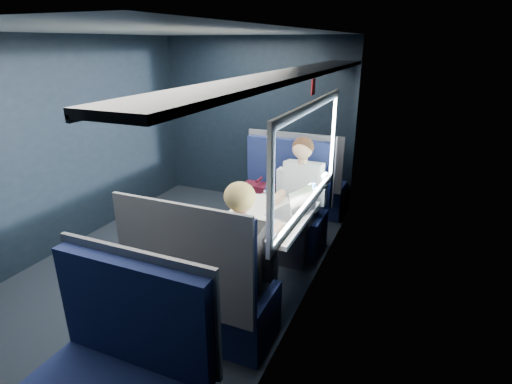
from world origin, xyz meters
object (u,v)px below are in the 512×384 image
at_px(bottle_small, 313,196).
at_px(seat_row_front, 305,186).
at_px(woman, 243,254).
at_px(laptop, 294,208).
at_px(seat_row_back, 123,384).
at_px(man, 300,194).
at_px(seat_bay_far, 205,294).
at_px(table, 269,223).
at_px(cup, 310,199).
at_px(seat_bay_near, 281,209).

bearing_deg(bottle_small, seat_row_front, 108.71).
height_order(woman, laptop, woman).
bearing_deg(seat_row_front, laptop, -77.21).
distance_m(seat_row_back, woman, 1.16).
bearing_deg(man, seat_bay_far, -99.03).
height_order(table, seat_row_back, seat_row_back).
bearing_deg(bottle_small, man, 125.76).
distance_m(table, cup, 0.52).
bearing_deg(man, table, -95.52).
distance_m(seat_row_front, cup, 1.47).
relative_size(table, seat_bay_near, 0.79).
bearing_deg(woman, man, 90.00).
height_order(seat_row_front, bottle_small, seat_row_front).
bearing_deg(table, seat_bay_far, -101.78).
relative_size(table, cup, 11.29).
bearing_deg(woman, seat_row_back, -102.93).
bearing_deg(seat_row_front, seat_row_back, -90.00).
xyz_separation_m(seat_row_back, man, (0.25, 2.50, 0.31)).
bearing_deg(table, man, 84.48).
distance_m(table, seat_row_back, 1.82).
distance_m(seat_bay_far, laptop, 1.12).
xyz_separation_m(seat_bay_far, laptop, (0.39, 0.97, 0.40)).
bearing_deg(table, bottle_small, 51.89).
distance_m(man, cup, 0.33).
bearing_deg(seat_bay_near, seat_row_back, -89.68).
bearing_deg(seat_bay_near, cup, -43.75).
relative_size(man, cup, 14.93).
relative_size(seat_bay_far, cup, 14.23).
bearing_deg(seat_bay_far, seat_row_back, -90.00).
xyz_separation_m(woman, cup, (0.19, 1.15, 0.06)).
distance_m(seat_row_back, bottle_small, 2.27).
relative_size(seat_row_front, seat_row_back, 1.00).
bearing_deg(cup, seat_row_back, -101.03).
height_order(man, cup, man).
xyz_separation_m(seat_row_front, man, (0.25, -1.10, 0.31)).
bearing_deg(seat_row_back, man, 84.28).
relative_size(man, woman, 1.00).
height_order(seat_row_back, bottle_small, seat_row_back).
height_order(seat_row_front, seat_row_back, same).
bearing_deg(seat_bay_far, man, 80.97).
relative_size(seat_row_front, woman, 0.88).
bearing_deg(seat_bay_far, woman, 33.82).
distance_m(seat_bay_near, seat_row_front, 0.93).
bearing_deg(cup, man, 125.70).
relative_size(table, woman, 0.76).
height_order(seat_row_back, laptop, seat_row_back).
bearing_deg(laptop, table, -154.54).
height_order(table, woman, woman).
bearing_deg(laptop, man, 102.70).
xyz_separation_m(laptop, bottle_small, (0.09, 0.28, 0.03)).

